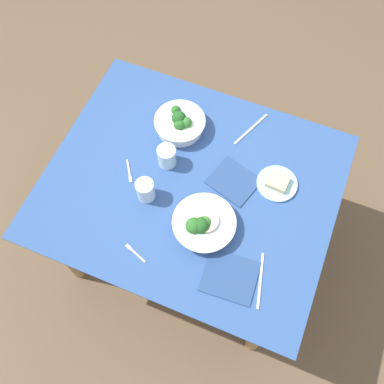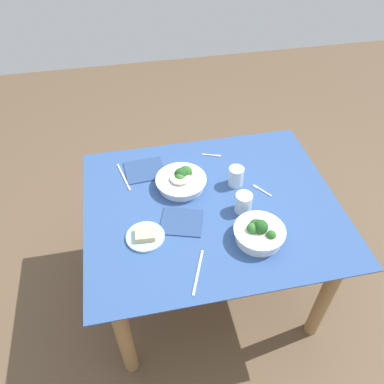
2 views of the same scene
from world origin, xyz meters
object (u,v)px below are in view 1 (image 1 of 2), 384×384
object	(u,v)px
fork_by_near_bowl	(135,252)
napkin_folded_upper	(234,181)
broccoli_bowl_near	(203,224)
water_glass_center	(167,156)
water_glass_side	(145,190)
bread_side_plate	(277,183)
fork_by_far_bowl	(129,172)
table_knife_right	(251,129)
broccoli_bowl_far	(180,123)
napkin_folded_lower	(230,277)
table_knife_left	(260,280)

from	to	relation	value
fork_by_near_bowl	napkin_folded_upper	world-z (taller)	napkin_folded_upper
broccoli_bowl_near	water_glass_center	xyz separation A→B (m)	(-0.25, 0.22, 0.01)
broccoli_bowl_near	fork_by_near_bowl	world-z (taller)	broccoli_bowl_near
broccoli_bowl_near	water_glass_side	xyz separation A→B (m)	(-0.27, 0.04, 0.02)
water_glass_center	water_glass_side	world-z (taller)	water_glass_side
bread_side_plate	water_glass_side	world-z (taller)	water_glass_side
fork_by_far_bowl	table_knife_right	distance (m)	0.57
broccoli_bowl_far	napkin_folded_lower	distance (m)	0.70
water_glass_center	napkin_folded_upper	bearing A→B (deg)	3.67
water_glass_side	napkin_folded_lower	bearing A→B (deg)	-23.65
broccoli_bowl_near	napkin_folded_upper	xyz separation A→B (m)	(0.04, 0.24, -0.03)
fork_by_far_bowl	table_knife_right	world-z (taller)	same
fork_by_near_bowl	napkin_folded_lower	bearing A→B (deg)	-152.33
water_glass_center	napkin_folded_upper	world-z (taller)	water_glass_center
water_glass_side	napkin_folded_lower	world-z (taller)	water_glass_side
napkin_folded_lower	broccoli_bowl_near	bearing A→B (deg)	138.68
broccoli_bowl_near	napkin_folded_lower	xyz separation A→B (m)	(0.17, -0.15, -0.03)
bread_side_plate	table_knife_left	xyz separation A→B (m)	(0.06, -0.41, -0.01)
water_glass_center	bread_side_plate	bearing A→B (deg)	9.07
fork_by_near_bowl	broccoli_bowl_near	bearing A→B (deg)	-116.15
broccoli_bowl_far	fork_by_far_bowl	bearing A→B (deg)	-111.68
table_knife_right	fork_by_near_bowl	bearing A→B (deg)	-175.80
bread_side_plate	table_knife_right	bearing A→B (deg)	130.49
fork_by_far_bowl	napkin_folded_lower	world-z (taller)	napkin_folded_lower
table_knife_right	water_glass_side	bearing A→B (deg)	170.50
broccoli_bowl_near	water_glass_center	size ratio (longest dim) A/B	2.60
broccoli_bowl_far	fork_by_near_bowl	distance (m)	0.60
napkin_folded_upper	napkin_folded_lower	xyz separation A→B (m)	(0.12, -0.39, 0.00)
water_glass_center	fork_by_far_bowl	size ratio (longest dim) A/B	1.00
broccoli_bowl_near	napkin_folded_upper	distance (m)	0.25
table_knife_left	fork_by_near_bowl	bearing A→B (deg)	-93.68
table_knife_right	broccoli_bowl_near	bearing A→B (deg)	-160.68
broccoli_bowl_near	table_knife_right	size ratio (longest dim) A/B	1.16
table_knife_left	napkin_folded_upper	size ratio (longest dim) A/B	1.16
napkin_folded_upper	table_knife_right	bearing A→B (deg)	93.60
table_knife_right	bread_side_plate	bearing A→B (deg)	-117.31
table_knife_right	napkin_folded_upper	distance (m)	0.28
broccoli_bowl_far	water_glass_center	xyz separation A→B (m)	(0.02, -0.18, 0.01)
broccoli_bowl_far	fork_by_far_bowl	size ratio (longest dim) A/B	2.30
bread_side_plate	fork_by_far_bowl	size ratio (longest dim) A/B	1.75
water_glass_center	water_glass_side	bearing A→B (deg)	-95.02
fork_by_far_bowl	bread_side_plate	bearing A→B (deg)	72.43
bread_side_plate	fork_by_near_bowl	size ratio (longest dim) A/B	1.67
table_knife_left	napkin_folded_upper	bearing A→B (deg)	-159.58
broccoli_bowl_near	napkin_folded_lower	world-z (taller)	broccoli_bowl_near
water_glass_center	table_knife_left	size ratio (longest dim) A/B	0.45
fork_by_far_bowl	napkin_folded_lower	xyz separation A→B (m)	(0.55, -0.26, 0.00)
bread_side_plate	fork_by_near_bowl	distance (m)	0.65
water_glass_center	broccoli_bowl_near	bearing A→B (deg)	-41.37
fork_by_near_bowl	napkin_folded_upper	xyz separation A→B (m)	(0.25, 0.44, 0.00)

